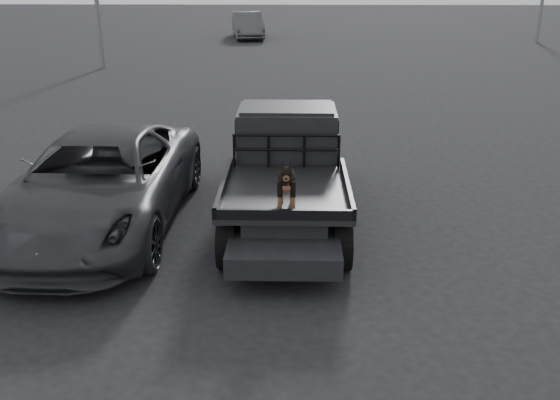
# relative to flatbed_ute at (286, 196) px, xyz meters

# --- Properties ---
(ground) EXTENTS (120.00, 120.00, 0.00)m
(ground) POSITION_rel_flatbed_ute_xyz_m (0.77, -2.08, -0.46)
(ground) COLOR black
(ground) RESTS_ON ground
(flatbed_ute) EXTENTS (2.00, 5.40, 0.92)m
(flatbed_ute) POSITION_rel_flatbed_ute_xyz_m (0.00, 0.00, 0.00)
(flatbed_ute) COLOR black
(flatbed_ute) RESTS_ON ground
(ute_cab) EXTENTS (1.72, 1.30, 0.88)m
(ute_cab) POSITION_rel_flatbed_ute_xyz_m (0.00, 0.95, 0.90)
(ute_cab) COLOR black
(ute_cab) RESTS_ON flatbed_ute
(headache_rack) EXTENTS (1.80, 0.08, 0.55)m
(headache_rack) POSITION_rel_flatbed_ute_xyz_m (0.00, 0.20, 0.74)
(headache_rack) COLOR black
(headache_rack) RESTS_ON flatbed_ute
(dog) EXTENTS (0.32, 0.60, 0.74)m
(dog) POSITION_rel_flatbed_ute_xyz_m (0.03, -1.66, 0.83)
(dog) COLOR black
(dog) RESTS_ON flatbed_ute
(parked_suv) EXTENTS (2.67, 5.63, 1.55)m
(parked_suv) POSITION_rel_flatbed_ute_xyz_m (-3.06, -0.28, 0.32)
(parked_suv) COLOR #303035
(parked_suv) RESTS_ON ground
(distant_car_a) EXTENTS (2.25, 4.65, 1.47)m
(distant_car_a) POSITION_rel_flatbed_ute_xyz_m (-2.59, 27.35, 0.27)
(distant_car_a) COLOR #454549
(distant_car_a) RESTS_ON ground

